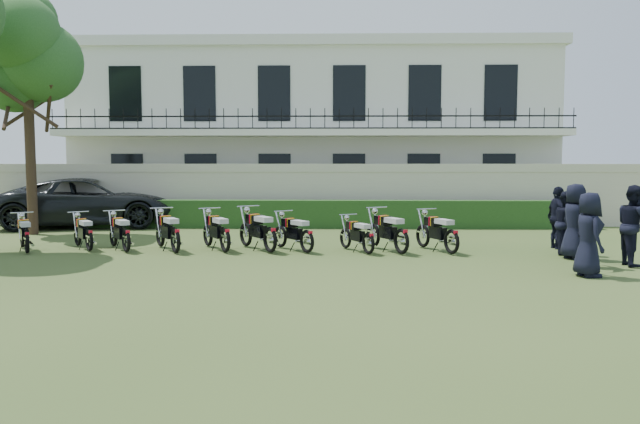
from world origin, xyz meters
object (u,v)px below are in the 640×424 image
(motorcycle_9, at_px, (452,236))
(motorcycle_6, at_px, (307,236))
(motorcycle_5, at_px, (270,233))
(officer_1, at_px, (635,225))
(tree_west_near, at_px, (28,53))
(motorcycle_3, at_px, (175,234))
(motorcycle_0, at_px, (27,237))
(suv, at_px, (90,202))
(motorcycle_7, at_px, (368,238))
(officer_0, at_px, (588,235))
(officer_2, at_px, (587,231))
(motorcycle_4, at_px, (225,234))
(motorcycle_1, at_px, (89,235))
(motorcycle_8, at_px, (401,235))
(officer_4, at_px, (567,223))
(officer_5, at_px, (558,218))
(officer_3, at_px, (575,221))
(motorcycle_2, at_px, (126,235))

(motorcycle_9, bearing_deg, motorcycle_6, 154.19)
(motorcycle_5, height_order, officer_1, officer_1)
(tree_west_near, height_order, motorcycle_3, tree_west_near)
(motorcycle_0, height_order, suv, suv)
(motorcycle_7, relative_size, officer_1, 0.85)
(officer_0, relative_size, officer_2, 1.07)
(motorcycle_4, bearing_deg, motorcycle_1, 147.16)
(motorcycle_1, relative_size, motorcycle_6, 0.96)
(motorcycle_6, bearing_deg, motorcycle_8, -40.82)
(officer_1, relative_size, officer_4, 1.14)
(officer_1, height_order, officer_5, officer_1)
(motorcycle_0, distance_m, motorcycle_3, 3.84)
(motorcycle_3, relative_size, motorcycle_7, 1.13)
(motorcycle_0, bearing_deg, motorcycle_5, -29.41)
(motorcycle_1, xyz_separation_m, officer_3, (12.42, -0.86, 0.47))
(motorcycle_3, relative_size, motorcycle_5, 0.98)
(motorcycle_7, relative_size, officer_0, 0.90)
(motorcycle_5, bearing_deg, officer_1, -44.46)
(suv, relative_size, officer_3, 3.45)
(motorcycle_1, xyz_separation_m, officer_5, (12.63, 0.93, 0.40))
(officer_2, relative_size, officer_5, 0.97)
(officer_2, bearing_deg, motorcycle_6, 87.28)
(motorcycle_8, xyz_separation_m, officer_5, (4.41, 1.29, 0.33))
(officer_1, bearing_deg, suv, 65.61)
(motorcycle_4, bearing_deg, officer_0, -50.85)
(motorcycle_6, bearing_deg, suv, 104.82)
(motorcycle_8, bearing_deg, motorcycle_1, 150.57)
(tree_west_near, bearing_deg, officer_0, -25.11)
(motorcycle_6, relative_size, officer_5, 0.92)
(motorcycle_2, bearing_deg, motorcycle_9, -34.69)
(motorcycle_4, relative_size, motorcycle_8, 0.94)
(motorcycle_2, xyz_separation_m, motorcycle_6, (4.74, -0.01, 0.00))
(officer_2, bearing_deg, officer_3, 4.89)
(motorcycle_3, bearing_deg, motorcycle_0, 150.62)
(officer_3, bearing_deg, officer_1, -146.57)
(motorcycle_0, bearing_deg, tree_west_near, 82.23)
(officer_3, bearing_deg, motorcycle_9, 66.68)
(officer_0, height_order, officer_4, officer_0)
(motorcycle_6, distance_m, motorcycle_8, 2.44)
(motorcycle_9, relative_size, suv, 0.29)
(tree_west_near, xyz_separation_m, officer_5, (16.02, -2.98, -5.03))
(motorcycle_7, bearing_deg, officer_0, -61.23)
(officer_4, bearing_deg, motorcycle_2, 106.36)
(tree_west_near, distance_m, suv, 5.62)
(motorcycle_7, xyz_separation_m, suv, (-9.83, 6.66, 0.45))
(motorcycle_2, height_order, motorcycle_6, motorcycle_6)
(officer_3, distance_m, officer_4, 0.76)
(motorcycle_9, bearing_deg, motorcycle_1, 154.09)
(motorcycle_4, distance_m, motorcycle_7, 3.73)
(motorcycle_0, height_order, motorcycle_8, motorcycle_8)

